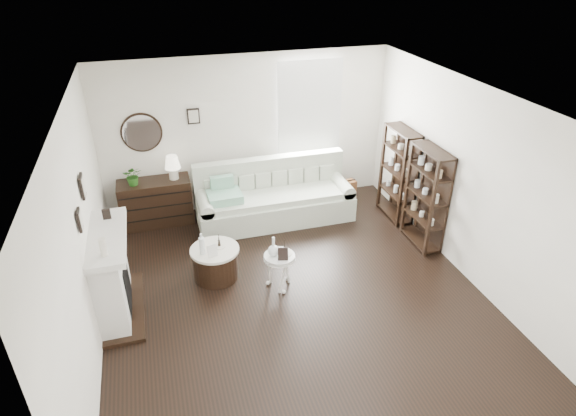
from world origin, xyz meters
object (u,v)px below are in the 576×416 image
object	(u,v)px
drum_table	(216,263)
pedestal_table	(279,258)
dresser	(156,202)
sofa	(274,200)

from	to	relation	value
drum_table	pedestal_table	world-z (taller)	pedestal_table
dresser	pedestal_table	world-z (taller)	dresser
dresser	pedestal_table	size ratio (longest dim) A/B	2.25
drum_table	pedestal_table	xyz separation A→B (m)	(0.82, -0.47, 0.24)
drum_table	pedestal_table	bearing A→B (deg)	-30.03
sofa	drum_table	xyz separation A→B (m)	(-1.24, -1.43, -0.10)
dresser	drum_table	distance (m)	1.96
pedestal_table	dresser	bearing A→B (deg)	123.83
sofa	pedestal_table	bearing A→B (deg)	-102.56
drum_table	pedestal_table	distance (m)	0.97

